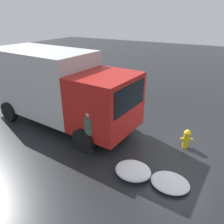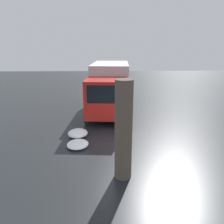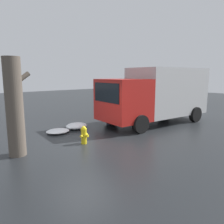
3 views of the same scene
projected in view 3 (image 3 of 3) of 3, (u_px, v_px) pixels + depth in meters
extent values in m
plane|color=black|center=(84.00, 144.00, 8.98)|extent=(60.00, 60.00, 0.00)
cylinder|color=yellow|center=(84.00, 137.00, 8.94)|extent=(0.23, 0.23, 0.57)
cylinder|color=yellow|center=(84.00, 129.00, 8.88)|extent=(0.24, 0.24, 0.07)
sphere|color=yellow|center=(84.00, 128.00, 8.88)|extent=(0.19, 0.19, 0.19)
cylinder|color=yellow|center=(87.00, 136.00, 8.85)|extent=(0.14, 0.13, 0.11)
cylinder|color=yellow|center=(86.00, 134.00, 9.07)|extent=(0.13, 0.12, 0.09)
cylinder|color=yellow|center=(82.00, 136.00, 8.78)|extent=(0.13, 0.12, 0.09)
cylinder|color=brown|center=(15.00, 108.00, 7.41)|extent=(0.58, 0.58, 3.39)
cylinder|color=brown|center=(21.00, 79.00, 7.42)|extent=(0.67, 0.16, 0.53)
cube|color=red|center=(123.00, 100.00, 11.26)|extent=(2.28, 2.58, 2.14)
cube|color=black|center=(106.00, 93.00, 10.57)|extent=(0.18, 2.04, 0.94)
cube|color=#BCBCBC|center=(167.00, 91.00, 13.19)|extent=(4.89, 2.77, 2.74)
cylinder|color=black|center=(141.00, 124.00, 10.53)|extent=(0.92, 0.34, 0.90)
cylinder|color=black|center=(111.00, 116.00, 12.47)|extent=(0.92, 0.34, 0.90)
cylinder|color=black|center=(195.00, 114.00, 13.13)|extent=(0.92, 0.34, 0.90)
cylinder|color=black|center=(164.00, 109.00, 15.07)|extent=(0.92, 0.34, 0.90)
cylinder|color=#23232D|center=(109.00, 118.00, 12.30)|extent=(0.24, 0.24, 0.76)
cylinder|color=#3F5947|center=(109.00, 106.00, 12.19)|extent=(0.35, 0.35, 0.63)
sphere|color=tan|center=(109.00, 99.00, 12.12)|extent=(0.21, 0.21, 0.21)
ellipsoid|color=white|center=(77.00, 126.00, 11.43)|extent=(1.13, 0.99, 0.32)
ellipsoid|color=white|center=(58.00, 131.00, 10.63)|extent=(1.14, 0.97, 0.18)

